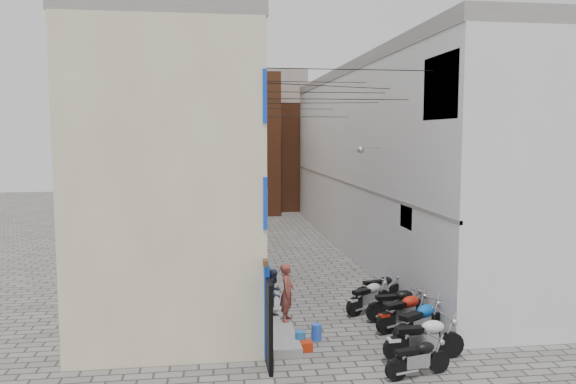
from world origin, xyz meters
name	(u,v)px	position (x,y,z in m)	size (l,w,h in m)	color
ground	(364,355)	(0.00, 0.00, 0.00)	(90.00, 90.00, 0.00)	#5B5956
plinth	(250,250)	(-2.05, 13.00, 0.12)	(0.90, 26.00, 0.25)	gray
building_left	(186,160)	(-4.98, 12.95, 4.50)	(5.10, 27.00, 9.00)	#C3B793
building_right	(392,159)	(5.00, 13.00, 4.51)	(5.94, 26.00, 9.00)	silver
building_far_brick_left	(236,144)	(-2.00, 28.00, 5.00)	(6.00, 6.00, 10.00)	brown
building_far_brick_right	(298,156)	(3.00, 30.00, 4.00)	(5.00, 6.00, 8.00)	brown
building_far_concrete	(256,137)	(0.00, 34.00, 5.50)	(8.00, 5.00, 11.00)	gray
far_shopfront	(267,199)	(0.00, 25.20, 1.20)	(2.00, 0.30, 2.40)	black
overhead_wires	(312,97)	(0.00, 7.64, 7.12)	(5.80, 13.02, 1.32)	black
motorcycle_a	(418,356)	(0.90, -1.44, 0.50)	(0.55, 1.73, 1.00)	black
motorcycle_b	(424,336)	(1.41, -0.51, 0.62)	(0.68, 2.15, 1.25)	silver
motorcycle_c	(420,320)	(1.76, 0.67, 0.63)	(0.68, 2.16, 1.25)	#0B4DA5
motorcycle_d	(405,310)	(1.69, 1.69, 0.60)	(0.65, 2.07, 1.20)	#9C1A0B
motorcycle_e	(397,302)	(1.74, 2.49, 0.58)	(0.63, 2.00, 1.16)	black
motorcycle_f	(369,295)	(1.12, 3.42, 0.56)	(0.61, 1.94, 1.12)	#A0A1A5
motorcycle_g	(380,286)	(1.82, 4.50, 0.52)	(0.57, 1.80, 1.04)	black
person_a	(287,292)	(-1.70, 2.25, 1.10)	(0.62, 0.41, 1.70)	brown
person_b	(274,293)	(-2.05, 2.63, 0.97)	(0.70, 0.55, 1.45)	#2E3345
water_jug_near	(300,339)	(-1.55, 0.74, 0.22)	(0.29, 0.29, 0.45)	#2060A2
water_jug_far	(316,332)	(-1.02, 1.23, 0.23)	(0.29, 0.29, 0.45)	blue
red_crate	(304,346)	(-1.48, 0.50, 0.12)	(0.40, 0.30, 0.25)	#A8270C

